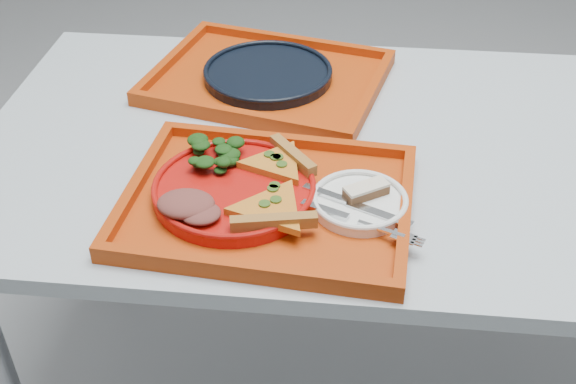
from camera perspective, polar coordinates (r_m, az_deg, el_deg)
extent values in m
cube|color=#A8B4BC|center=(1.32, 10.25, 2.96)|extent=(1.60, 0.80, 0.03)
cylinder|color=gray|center=(1.89, -13.71, 0.24)|extent=(0.05, 0.05, 0.72)
cube|color=#A53208|center=(1.15, -1.60, -0.98)|extent=(0.48, 0.38, 0.01)
cube|color=#A53208|center=(1.49, -1.59, 8.78)|extent=(0.52, 0.44, 0.01)
cylinder|color=#AB100B|center=(1.15, -4.26, 0.09)|extent=(0.26, 0.26, 0.02)
cylinder|color=white|center=(1.13, 5.67, -0.93)|extent=(0.15, 0.15, 0.01)
cylinder|color=black|center=(1.48, -1.60, 9.25)|extent=(0.26, 0.26, 0.02)
ellipsoid|color=black|center=(1.20, -5.81, 3.27)|extent=(0.09, 0.08, 0.04)
ellipsoid|color=brown|center=(1.10, -8.06, -0.93)|extent=(0.09, 0.07, 0.03)
cube|color=#512F1B|center=(1.14, 6.19, 0.03)|extent=(0.07, 0.06, 0.02)
cube|color=beige|center=(1.13, 6.22, 0.43)|extent=(0.07, 0.06, 0.00)
cube|color=silver|center=(1.11, 5.44, -1.00)|extent=(0.17, 0.09, 0.01)
cube|color=silver|center=(1.08, 5.48, -2.27)|extent=(0.18, 0.09, 0.01)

